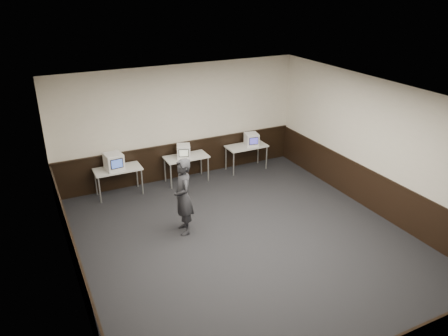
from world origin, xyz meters
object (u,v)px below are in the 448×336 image
object	(u,v)px
desk_left	(118,171)
emac_left	(114,162)
emac_right	(252,139)
desk_right	(246,148)
person	(183,197)
desk_center	(186,159)
emac_center	(184,151)

from	to	relation	value
desk_left	emac_left	size ratio (longest dim) A/B	2.37
emac_left	emac_right	distance (m)	4.02
desk_left	emac_left	xyz separation A→B (m)	(-0.08, -0.02, 0.29)
desk_left	emac_right	distance (m)	3.95
desk_right	emac_left	world-z (taller)	emac_left
desk_right	person	distance (m)	3.83
desk_center	emac_right	bearing A→B (deg)	-1.17
person	emac_right	bearing A→B (deg)	134.80
emac_center	desk_center	bearing A→B (deg)	42.09
desk_left	emac_center	size ratio (longest dim) A/B	2.52
desk_left	person	xyz separation A→B (m)	(0.87, -2.46, 0.20)
person	emac_center	bearing A→B (deg)	165.17
desk_center	person	distance (m)	2.68
desk_center	emac_center	distance (m)	0.27
emac_left	emac_right	bearing A→B (deg)	-6.68
desk_left	emac_center	xyz separation A→B (m)	(1.82, -0.03, 0.25)
desk_center	emac_right	xyz separation A→B (m)	(2.04, -0.04, 0.25)
desk_left	desk_right	distance (m)	3.80
desk_left	emac_right	size ratio (longest dim) A/B	2.71
desk_right	emac_right	size ratio (longest dim) A/B	2.71
desk_right	desk_center	bearing A→B (deg)	180.00
emac_right	person	distance (m)	3.91
desk_left	emac_center	world-z (taller)	emac_center
emac_left	person	distance (m)	2.62
desk_center	person	xyz separation A→B (m)	(-1.03, -2.46, 0.20)
desk_center	desk_right	size ratio (longest dim) A/B	1.00
desk_center	emac_center	bearing A→B (deg)	-157.54
desk_center	emac_right	distance (m)	2.06
desk_left	emac_left	world-z (taller)	emac_left
desk_right	emac_center	distance (m)	2.00
emac_left	person	bearing A→B (deg)	-75.23
emac_left	desk_right	bearing A→B (deg)	-6.08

